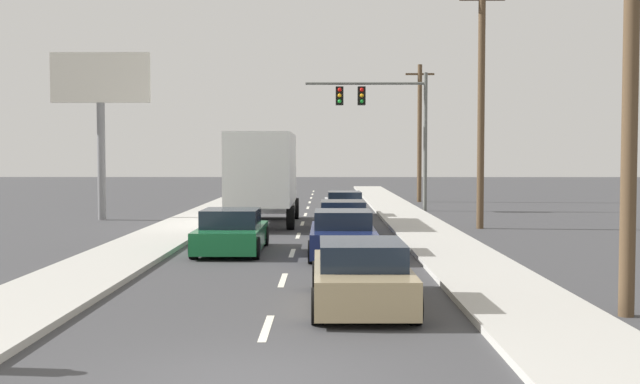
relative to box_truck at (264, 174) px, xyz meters
The scene contains 15 objects.
ground_plane 3.65m from the box_truck, 57.27° to the left, with size 140.00×140.00×0.00m, color #3D3D3F.
sidewalk_right 7.15m from the box_truck, 21.68° to the right, with size 2.43×80.00×0.14m, color #B2AFA8.
sidewalk_left 4.57m from the box_truck, 141.50° to the right, with size 2.43×80.00×0.14m, color #B2AFA8.
lane_markings 2.78m from the box_truck, 24.55° to the left, with size 0.14×62.00×0.01m.
box_truck is the anchor object (origin of this frame).
car_green 9.20m from the box_truck, 91.60° to the right, with size 1.97×4.35×1.31m.
car_silver 5.57m from the box_truck, 49.66° to the left, with size 1.92×4.54×1.24m.
car_blue 4.44m from the box_truck, 38.59° to the right, with size 2.07×4.44×1.18m.
car_navy 10.52m from the box_truck, 72.77° to the right, with size 1.93×4.35×1.33m.
car_tan 17.72m from the box_truck, 79.32° to the right, with size 1.95×4.52×1.29m.
traffic_signal_mast 10.32m from the box_truck, 57.43° to the left, with size 6.39×0.69×7.26m.
utility_pole_near 20.10m from the box_truck, 66.24° to the right, with size 1.80×0.28×8.67m.
utility_pole_mid 9.33m from the box_truck, ahead, with size 1.80×0.28×9.69m.
utility_pole_far 18.50m from the box_truck, 62.44° to the left, with size 1.80×0.28×8.62m.
roadside_billboard 8.64m from the box_truck, 161.41° to the left, with size 4.48×0.36×7.55m.
Camera 1 is at (1.00, -9.59, 2.91)m, focal length 43.12 mm.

